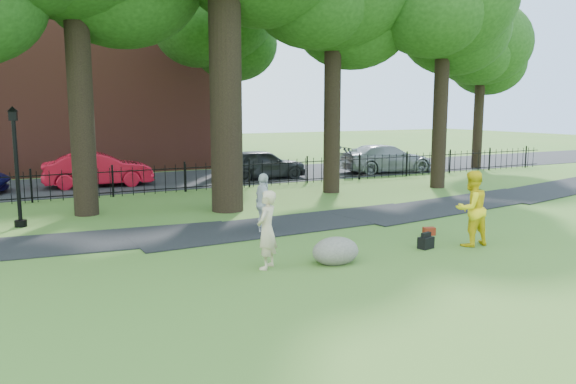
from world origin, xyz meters
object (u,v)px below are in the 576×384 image
woman (267,230)px  boulder (336,249)px  red_sedan (98,169)px  man (471,208)px  lamppost (17,168)px

woman → boulder: (1.62, -0.32, -0.55)m
boulder → red_sedan: 15.98m
man → boulder: man is taller
lamppost → red_sedan: bearing=76.3°
boulder → red_sedan: (-2.85, 15.71, 0.45)m
boulder → lamppost: bearing=129.3°
woman → boulder: bearing=126.7°
man → red_sedan: man is taller
man → woman: bearing=-4.8°
man → red_sedan: size_ratio=0.42×
woman → lamppost: 8.91m
woman → lamppost: (-4.76, 7.47, 0.89)m
man → lamppost: 13.15m
boulder → woman: bearing=168.7°
boulder → red_sedan: bearing=100.3°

